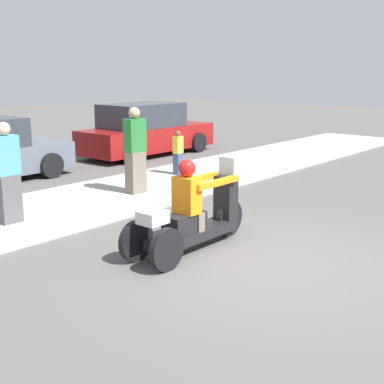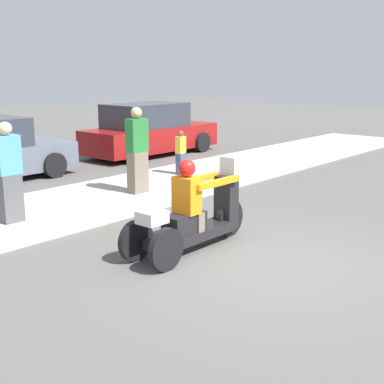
{
  "view_description": "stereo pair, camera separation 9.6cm",
  "coord_description": "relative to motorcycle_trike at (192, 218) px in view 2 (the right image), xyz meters",
  "views": [
    {
      "loc": [
        -6.22,
        -3.89,
        2.73
      ],
      "look_at": [
        -0.29,
        1.16,
        0.91
      ],
      "focal_mm": 50.0,
      "sensor_mm": 36.0,
      "label": 1
    },
    {
      "loc": [
        -6.16,
        -3.96,
        2.73
      ],
      "look_at": [
        -0.29,
        1.16,
        0.91
      ],
      "focal_mm": 50.0,
      "sensor_mm": 36.0,
      "label": 2
    }
  ],
  "objects": [
    {
      "name": "parked_car_lot_left",
      "position": [
        6.0,
        7.02,
        0.26
      ],
      "size": [
        4.6,
        1.92,
        1.64
      ],
      "color": "maroon",
      "rests_on": "ground"
    },
    {
      "name": "sidewalk_strip",
      "position": [
        0.3,
        3.44,
        -0.45
      ],
      "size": [
        28.0,
        2.8,
        0.12
      ],
      "color": "#B2ADA3",
      "rests_on": "ground"
    },
    {
      "name": "spectator_end_of_line",
      "position": [
        1.77,
        3.07,
        0.49
      ],
      "size": [
        0.44,
        0.27,
        1.82
      ],
      "color": "#726656",
      "rests_on": "sidewalk_strip"
    },
    {
      "name": "spectator_by_tree",
      "position": [
        3.86,
        3.74,
        0.14
      ],
      "size": [
        0.28,
        0.19,
        1.1
      ],
      "color": "#38476B",
      "rests_on": "sidewalk_strip"
    },
    {
      "name": "motorcycle_trike",
      "position": [
        0.0,
        0.0,
        0.0
      ],
      "size": [
        2.44,
        0.7,
        1.42
      ],
      "color": "black",
      "rests_on": "ground"
    },
    {
      "name": "ground_plane",
      "position": [
        0.3,
        -1.16,
        -0.51
      ],
      "size": [
        60.0,
        60.0,
        0.0
      ],
      "primitive_type": "plane",
      "color": "#565451"
    },
    {
      "name": "spectator_far_back",
      "position": [
        -1.2,
        3.09,
        0.45
      ],
      "size": [
        0.41,
        0.25,
        1.73
      ],
      "color": "#515156",
      "rests_on": "sidewalk_strip"
    }
  ]
}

